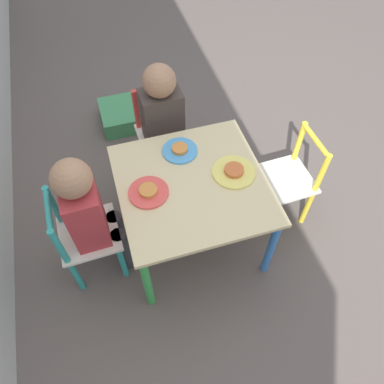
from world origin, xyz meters
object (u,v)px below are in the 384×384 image
(child_right, at_px, (163,118))
(storage_bin, at_px, (122,115))
(child_back, at_px, (90,211))
(plate_back, at_px, (148,192))
(chair_teal, at_px, (85,237))
(plate_front, at_px, (234,171))
(chair_yellow, at_px, (288,180))
(chair_red, at_px, (162,135))
(plate_right, at_px, (180,150))
(kids_table, at_px, (192,191))

(child_right, distance_m, storage_bin, 0.66)
(child_back, xyz_separation_m, plate_back, (0.01, -0.25, 0.02))
(chair_teal, xyz_separation_m, plate_front, (0.01, -0.70, 0.20))
(chair_yellow, relative_size, child_right, 0.72)
(chair_red, xyz_separation_m, plate_right, (-0.31, -0.02, 0.20))
(chair_yellow, height_order, storage_bin, chair_yellow)
(chair_teal, xyz_separation_m, storage_bin, (0.97, -0.32, -0.20))
(child_back, relative_size, storage_bin, 2.51)
(plate_right, bearing_deg, chair_red, 3.47)
(child_right, height_order, plate_back, child_right)
(child_right, bearing_deg, kids_table, -90.00)
(plate_right, bearing_deg, plate_front, -135.00)
(child_back, bearing_deg, plate_back, -88.79)
(child_right, distance_m, child_back, 0.62)
(child_right, bearing_deg, plate_back, -113.67)
(chair_red, bearing_deg, child_back, -131.52)
(chair_red, bearing_deg, chair_yellow, -45.13)
(chair_red, xyz_separation_m, chair_teal, (-0.52, 0.49, 0.00))
(kids_table, relative_size, plate_right, 3.92)
(chair_red, distance_m, storage_bin, 0.52)
(chair_yellow, bearing_deg, child_right, -131.17)
(chair_red, xyz_separation_m, chair_yellow, (-0.49, -0.52, 0.00))
(plate_right, relative_size, plate_front, 0.85)
(child_right, xyz_separation_m, plate_front, (-0.44, -0.21, 0.02))
(kids_table, bearing_deg, plate_right, 0.00)
(child_right, xyz_separation_m, plate_right, (-0.25, -0.02, 0.02))
(chair_red, relative_size, child_right, 0.72)
(chair_yellow, xyz_separation_m, plate_right, (0.17, 0.50, 0.20))
(kids_table, relative_size, plate_back, 3.71)
(child_right, bearing_deg, storage_bin, 105.76)
(child_right, height_order, plate_right, child_right)
(plate_back, relative_size, plate_front, 0.90)
(storage_bin, bearing_deg, plate_front, -158.65)
(chair_red, height_order, plate_front, chair_red)
(kids_table, height_order, child_back, child_back)
(chair_red, relative_size, storage_bin, 1.79)
(child_back, relative_size, plate_right, 4.52)
(child_right, height_order, storage_bin, child_right)
(plate_right, distance_m, plate_front, 0.27)
(kids_table, xyz_separation_m, plate_front, (-0.00, -0.19, 0.07))
(chair_red, height_order, plate_back, chair_red)
(plate_front, bearing_deg, chair_yellow, -86.94)
(child_back, xyz_separation_m, plate_front, (0.01, -0.63, 0.02))
(plate_front, bearing_deg, chair_red, 22.62)
(chair_yellow, xyz_separation_m, plate_front, (-0.02, 0.31, 0.20))
(child_back, xyz_separation_m, storage_bin, (0.97, -0.26, -0.38))
(chair_teal, relative_size, plate_right, 3.22)
(plate_front, bearing_deg, child_back, 91.12)
(chair_teal, height_order, child_right, child_right)
(storage_bin, bearing_deg, chair_teal, 161.76)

